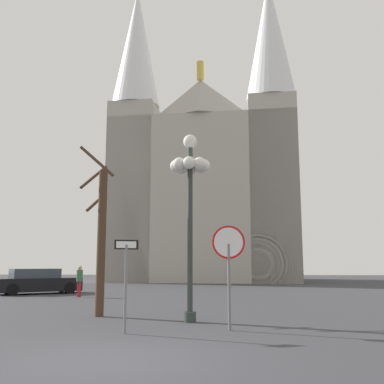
% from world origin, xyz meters
% --- Properties ---
extents(ground_plane, '(120.00, 120.00, 0.00)m').
position_xyz_m(ground_plane, '(0.00, 0.00, 0.00)').
color(ground_plane, '#38383D').
extents(cathedral, '(18.52, 14.75, 30.32)m').
position_xyz_m(cathedral, '(0.31, 36.55, 9.69)').
color(cathedral, '#ADA89E').
rests_on(cathedral, ground).
extents(stop_sign, '(0.88, 0.16, 2.71)m').
position_xyz_m(stop_sign, '(2.17, 3.78, 1.93)').
color(stop_sign, slate).
rests_on(stop_sign, ground).
extents(one_way_arrow_sign, '(0.58, 0.26, 2.31)m').
position_xyz_m(one_way_arrow_sign, '(-0.43, 3.06, 1.45)').
color(one_way_arrow_sign, slate).
rests_on(one_way_arrow_sign, ground).
extents(street_lamp, '(1.25, 1.25, 5.71)m').
position_xyz_m(street_lamp, '(1.02, 5.37, 4.18)').
color(street_lamp, '#2D3833').
rests_on(street_lamp, ground).
extents(bare_tree, '(1.35, 1.51, 5.61)m').
position_xyz_m(bare_tree, '(-2.07, 6.58, 2.62)').
color(bare_tree, '#473323').
rests_on(bare_tree, ground).
extents(parked_car_near_black, '(4.75, 4.17, 1.41)m').
position_xyz_m(parked_car_near_black, '(-8.61, 17.19, 0.67)').
color(parked_car_near_black, black).
rests_on(parked_car_near_black, ground).
extents(pedestrian_walking, '(0.32, 0.32, 1.60)m').
position_xyz_m(pedestrian_walking, '(-5.44, 14.91, 0.96)').
color(pedestrian_walking, maroon).
rests_on(pedestrian_walking, ground).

